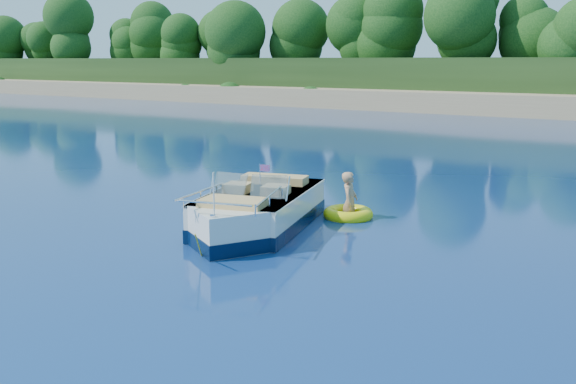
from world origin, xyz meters
name	(u,v)px	position (x,y,z in m)	size (l,w,h in m)	color
ground	(263,247)	(0.00, 0.00, 0.00)	(160.00, 160.00, 0.00)	#0B1B4F
motorboat	(255,214)	(-0.91, 0.96, 0.37)	(3.04, 5.65, 1.93)	silver
tow_tube	(348,214)	(0.28, 3.23, 0.08)	(1.34, 1.34, 0.33)	yellow
boy	(350,218)	(0.31, 3.24, 0.00)	(0.58, 0.38, 1.59)	tan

